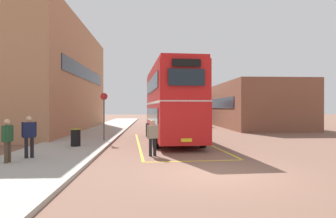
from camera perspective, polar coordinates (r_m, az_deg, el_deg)
name	(u,v)px	position (r m, az deg, el deg)	size (l,w,h in m)	color
ground_plane	(178,134)	(24.32, 1.85, -4.82)	(135.60, 135.60, 0.00)	brown
sidewalk_left	(102,131)	(26.96, -12.55, -4.17)	(4.00, 57.60, 0.14)	#A39E93
brick_building_left	(49,79)	(29.36, -21.66, 5.36)	(6.63, 19.93, 9.54)	#AD7A56
depot_building_right	(249,105)	(35.59, 15.25, 0.66)	(7.34, 17.48, 4.80)	brown
double_decker_bus	(171,102)	(19.27, 0.59, 1.32)	(3.40, 10.60, 4.75)	black
single_deck_bus	(184,112)	(38.22, 3.04, -0.50)	(3.45, 8.37, 3.02)	black
pedestrian_boarding	(153,135)	(13.44, -2.95, -5.01)	(0.51, 0.38, 1.62)	black
pedestrian_waiting_near	(29,134)	(13.31, -24.94, -4.28)	(0.52, 0.45, 1.69)	black
pedestrian_waiting_far	(7,138)	(12.53, -28.26, -4.82)	(0.24, 0.55, 1.61)	#473828
litter_bin	(76,137)	(16.51, -17.19, -5.19)	(0.53, 0.53, 0.91)	black
bus_stop_sign	(104,112)	(19.12, -12.10, -0.54)	(0.44, 0.09, 2.94)	#4C4C51
bay_marking_yellow	(174,145)	(17.48, 1.24, -6.83)	(5.12, 12.74, 0.01)	gold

